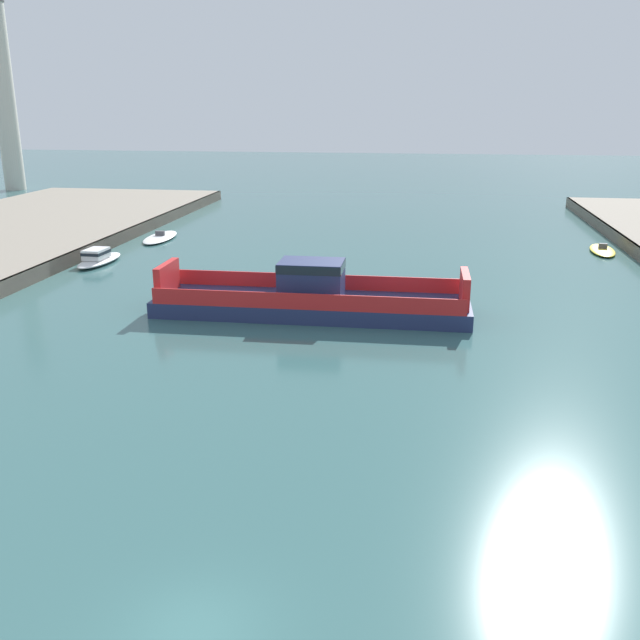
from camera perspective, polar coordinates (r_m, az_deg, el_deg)
The scene contains 6 objects.
ground_plane at distance 21.76m, azimuth -10.23°, elevation -23.73°, with size 400.00×400.00×0.00m, color #335B5B.
chain_ferry at distance 49.01m, azimuth -0.69°, elevation 1.80°, with size 22.05×5.91×3.79m.
moored_boat_near_left at distance 78.94m, azimuth -12.90°, elevation 6.60°, with size 3.25×8.27×0.90m.
moored_boat_mid_left at distance 68.01m, azimuth -17.63°, elevation 4.85°, with size 2.63×7.07×1.46m.
moored_boat_mid_right at distance 75.55m, azimuth 22.03°, elevation 5.31°, with size 2.85×6.86×0.87m.
smokestack_distant_a at distance 132.82m, azimuth -24.44°, elevation 16.96°, with size 3.63×3.63×31.83m.
Camera 1 is at (5.94, -15.41, 14.17)m, focal length 39.24 mm.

